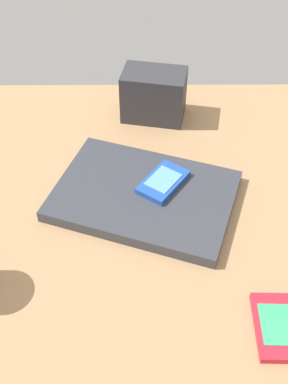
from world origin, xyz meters
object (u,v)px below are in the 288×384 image
cell_phone_on_laptop (163,182)px  cell_phone_on_desk (277,327)px  laptop_closed (144,196)px  desk_organizer (154,95)px

cell_phone_on_laptop → cell_phone_on_desk: size_ratio=1.06×
laptop_closed → cell_phone_on_laptop: 4.23cm
cell_phone_on_laptop → cell_phone_on_desk: cell_phone_on_laptop is taller
cell_phone_on_laptop → cell_phone_on_desk: (15.16, -27.48, -2.13)cm
laptop_closed → desk_organizer: bearing=104.4°
cell_phone_on_laptop → desk_organizer: (-1.22, 23.90, 2.54)cm
cell_phone_on_desk → desk_organizer: desk_organizer is taller
laptop_closed → cell_phone_on_desk: bearing=-34.7°
cell_phone_on_laptop → cell_phone_on_desk: 31.45cm
cell_phone_on_desk → cell_phone_on_laptop: bearing=118.9°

